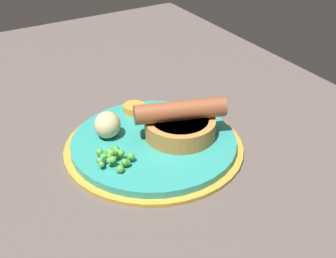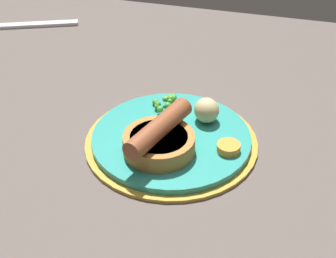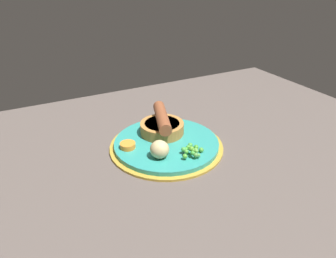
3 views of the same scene
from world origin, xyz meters
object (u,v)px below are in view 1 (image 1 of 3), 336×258
(dinner_plate, at_px, (154,146))
(carrot_slice_2, at_px, (134,108))
(sausage_pudding, at_px, (180,123))
(pea_pile, at_px, (113,157))
(potato_chunk_0, at_px, (109,124))

(dinner_plate, xyz_separation_m, carrot_slice_2, (-0.08, 0.01, 0.01))
(sausage_pudding, xyz_separation_m, carrot_slice_2, (-0.09, -0.02, -0.01))
(dinner_plate, height_order, sausage_pudding, sausage_pudding)
(pea_pile, distance_m, carrot_slice_2, 0.13)
(sausage_pudding, xyz_separation_m, potato_chunk_0, (-0.05, -0.08, -0.00))
(dinner_plate, distance_m, carrot_slice_2, 0.08)
(pea_pile, xyz_separation_m, potato_chunk_0, (-0.06, 0.02, 0.01))
(dinner_plate, xyz_separation_m, sausage_pudding, (0.01, 0.04, 0.03))
(dinner_plate, bearing_deg, sausage_pudding, 80.68)
(sausage_pudding, height_order, carrot_slice_2, sausage_pudding)
(dinner_plate, relative_size, pea_pile, 4.56)
(sausage_pudding, relative_size, carrot_slice_2, 3.92)
(dinner_plate, height_order, carrot_slice_2, carrot_slice_2)
(pea_pile, xyz_separation_m, carrot_slice_2, (-0.10, 0.08, -0.00))
(dinner_plate, relative_size, carrot_slice_2, 7.63)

